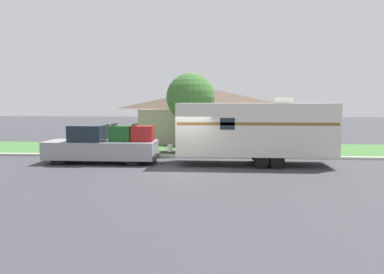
{
  "coord_description": "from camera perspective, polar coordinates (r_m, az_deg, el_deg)",
  "views": [
    {
      "loc": [
        1.66,
        -17.53,
        3.25
      ],
      "look_at": [
        0.27,
        1.6,
        1.4
      ],
      "focal_mm": 35.0,
      "sensor_mm": 36.0,
      "label": 1
    }
  ],
  "objects": [
    {
      "name": "house_across_street",
      "position": [
        31.51,
        2.61,
        3.63
      ],
      "size": [
        11.23,
        8.61,
        4.28
      ],
      "color": "gray",
      "rests_on": "ground_plane"
    },
    {
      "name": "curb_strip",
      "position": [
        21.58,
        -0.31,
        -2.96
      ],
      "size": [
        80.0,
        0.3,
        0.14
      ],
      "color": "beige",
      "rests_on": "ground_plane"
    },
    {
      "name": "mailbox",
      "position": [
        22.4,
        8.34,
        -0.23
      ],
      "size": [
        0.48,
        0.2,
        1.34
      ],
      "color": "brown",
      "rests_on": "ground_plane"
    },
    {
      "name": "lawn_strip",
      "position": [
        25.19,
        0.34,
        -1.87
      ],
      "size": [
        80.0,
        7.0,
        0.03
      ],
      "color": "#3D6B33",
      "rests_on": "ground_plane"
    },
    {
      "name": "tree_in_yard",
      "position": [
        23.56,
        -0.24,
        6.02
      ],
      "size": [
        3.05,
        3.05,
        5.0
      ],
      "color": "brown",
      "rests_on": "ground_plane"
    },
    {
      "name": "ground_plane",
      "position": [
        17.9,
        -1.24,
        -4.95
      ],
      "size": [
        120.0,
        120.0,
        0.0
      ],
      "primitive_type": "plane",
      "color": "#38383D"
    },
    {
      "name": "pickup_truck",
      "position": [
        20.21,
        -13.49,
        -1.26
      ],
      "size": [
        5.87,
        2.03,
        2.08
      ],
      "color": "black",
      "rests_on": "ground_plane"
    },
    {
      "name": "travel_trailer",
      "position": [
        19.26,
        9.55,
        1.21
      ],
      "size": [
        8.77,
        2.5,
        3.42
      ],
      "color": "black",
      "rests_on": "ground_plane"
    }
  ]
}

